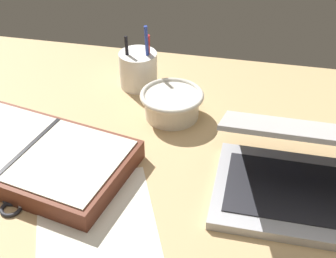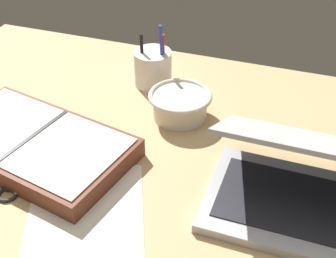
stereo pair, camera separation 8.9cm
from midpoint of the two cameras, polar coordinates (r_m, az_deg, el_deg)
name	(u,v)px [view 2 (the right image)]	position (r cm, az deg, el deg)	size (l,w,h in cm)	color
desk_top	(166,184)	(88.64, 2.57, -6.83)	(140.00, 100.00, 2.00)	tan
laptop	(313,188)	(84.67, 20.13, -6.93)	(35.26, 26.87, 16.77)	#B7B7BC
bowl	(180,104)	(102.53, 3.96, 3.00)	(14.02, 14.02, 5.89)	silver
pen_cup	(153,68)	(113.56, 0.40, 7.41)	(9.07, 9.07, 16.20)	white
planner	(35,145)	(95.05, -13.43, -1.98)	(41.83, 29.03, 4.48)	brown
scissors	(19,189)	(88.61, -15.06, -7.22)	(13.54, 8.43, 0.80)	#B7B7BC
paper_sheet_front	(85,219)	(81.55, -6.96, -10.94)	(19.75, 26.43, 0.16)	silver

